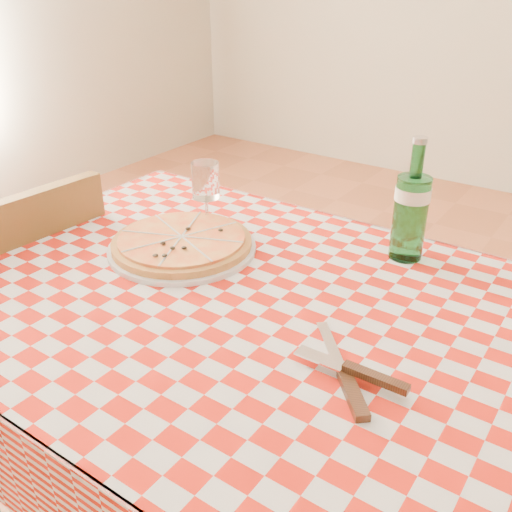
{
  "coord_description": "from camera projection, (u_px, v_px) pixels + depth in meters",
  "views": [
    {
      "loc": [
        0.54,
        -0.74,
        1.33
      ],
      "look_at": [
        -0.02,
        0.06,
        0.82
      ],
      "focal_mm": 40.0,
      "sensor_mm": 36.0,
      "label": 1
    }
  ],
  "objects": [
    {
      "name": "dining_table",
      "position": [
        247.0,
        342.0,
        1.12
      ],
      "size": [
        1.2,
        0.8,
        0.75
      ],
      "color": "brown",
      "rests_on": "ground"
    },
    {
      "name": "tablecloth",
      "position": [
        247.0,
        301.0,
        1.07
      ],
      "size": [
        1.3,
        0.9,
        0.01
      ],
      "primitive_type": "cube",
      "color": "#AD160A",
      "rests_on": "dining_table"
    },
    {
      "name": "chair_far",
      "position": [
        29.0,
        320.0,
        1.48
      ],
      "size": [
        0.41,
        0.41,
        0.87
      ],
      "rotation": [
        0.0,
        0.0,
        3.08
      ],
      "color": "brown",
      "rests_on": "ground"
    },
    {
      "name": "pizza_plate",
      "position": [
        182.0,
        242.0,
        1.24
      ],
      "size": [
        0.42,
        0.42,
        0.04
      ],
      "primitive_type": null,
      "rotation": [
        0.0,
        0.0,
        0.4
      ],
      "color": "#CA8A43",
      "rests_on": "tablecloth"
    },
    {
      "name": "water_bottle",
      "position": [
        412.0,
        200.0,
        1.17
      ],
      "size": [
        0.09,
        0.09,
        0.26
      ],
      "primitive_type": null,
      "rotation": [
        0.0,
        0.0,
        -0.26
      ],
      "color": "#1A6828",
      "rests_on": "tablecloth"
    },
    {
      "name": "wine_glass",
      "position": [
        206.0,
        196.0,
        1.32
      ],
      "size": [
        0.08,
        0.08,
        0.16
      ],
      "primitive_type": null,
      "rotation": [
        0.0,
        0.0,
        0.32
      ],
      "color": "white",
      "rests_on": "tablecloth"
    },
    {
      "name": "cutlery",
      "position": [
        344.0,
        368.0,
        0.87
      ],
      "size": [
        0.32,
        0.29,
        0.03
      ],
      "primitive_type": null,
      "rotation": [
        0.0,
        0.0,
        -0.34
      ],
      "color": "silver",
      "rests_on": "tablecloth"
    }
  ]
}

